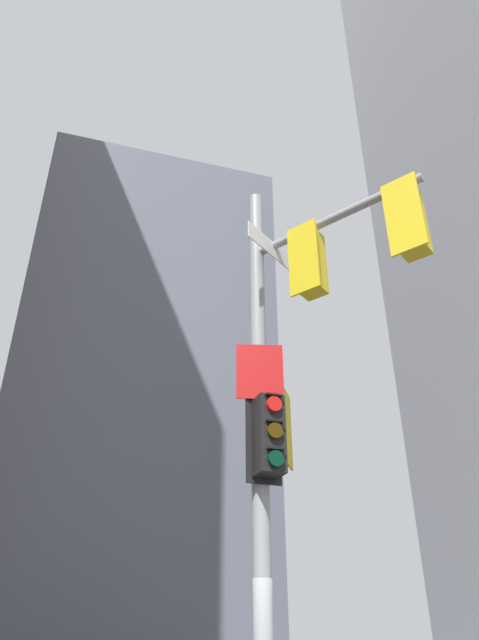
# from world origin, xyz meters

# --- Properties ---
(building_mid_block) EXTENTS (14.20, 14.20, 29.65)m
(building_mid_block) POSITION_xyz_m (1.08, 27.66, 14.82)
(building_mid_block) COLOR slate
(building_mid_block) RESTS_ON ground
(signal_pole_assembly) EXTENTS (2.03, 3.98, 8.32)m
(signal_pole_assembly) POSITION_xyz_m (0.36, -0.32, 4.91)
(signal_pole_assembly) COLOR #9EA0A3
(signal_pole_assembly) RESTS_ON ground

